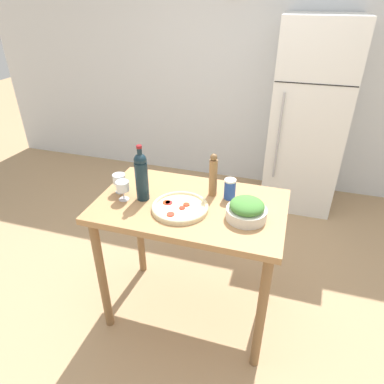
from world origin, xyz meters
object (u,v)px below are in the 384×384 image
Objects in this scene: wine_glass_near at (123,187)px; wine_glass_far at (119,180)px; wine_bottle at (141,175)px; homemade_pizza at (180,207)px; pepper_mill at (213,176)px; salt_canister at (230,189)px; refrigerator at (308,119)px; salad_bowl at (247,210)px.

wine_glass_near is 1.00× the size of wine_glass_far.
homemade_pizza is (0.25, -0.05, -0.14)m from wine_bottle.
wine_glass_far reaches higher than homemade_pizza.
wine_glass_near is at bearing -157.83° from wine_bottle.
wine_glass_far is 0.58m from pepper_mill.
wine_glass_far is (-0.06, 0.07, 0.00)m from wine_glass_near.
wine_bottle is at bearing -162.32° from salt_canister.
wine_glass_far is at bearing -168.99° from salt_canister.
refrigerator is at bearing 71.89° from pepper_mill.
salt_canister reaches higher than salad_bowl.
refrigerator is 1.77m from pepper_mill.
refrigerator is at bearing 58.51° from wine_glass_far.
wine_glass_far is 0.69m from salt_canister.
pepper_mill is 0.13m from salt_canister.
wine_bottle is 2.70× the size of salt_canister.
wine_glass_near is at bearing 179.22° from homemade_pizza.
wine_glass_near is (-0.11, -0.04, -0.07)m from wine_bottle.
wine_glass_near and wine_glass_far have the same top height.
wine_bottle reaches higher than homemade_pizza.
wine_glass_far is 0.95× the size of salt_canister.
homemade_pizza is (-0.69, -1.89, 0.01)m from refrigerator.
refrigerator is 5.59× the size of homemade_pizza.
wine_glass_near is 0.55m from pepper_mill.
refrigerator is 6.70× the size of pepper_mill.
refrigerator is 2.08m from wine_bottle.
wine_bottle reaches higher than salad_bowl.
refrigerator is at bearing 62.98° from wine_bottle.
wine_bottle is 2.84× the size of wine_glass_near.
refrigerator is 2.13m from wine_glass_far.
refrigerator is at bearing 75.41° from salt_canister.
pepper_mill is 0.83× the size of homemade_pizza.
wine_bottle is 0.30m from homemade_pizza.
refrigerator reaches higher than salad_bowl.
wine_glass_far is (-1.11, -1.82, 0.08)m from refrigerator.
homemade_pizza is at bearing -10.41° from wine_glass_far.
refrigerator is 14.33× the size of salt_canister.
wine_glass_far is at bearing 169.59° from homemade_pizza.
refrigerator reaches higher than wine_bottle.
pepper_mill reaches higher than homemade_pizza.
wine_bottle is at bearing 177.76° from salad_bowl.
wine_bottle is 1.05× the size of homemade_pizza.
wine_glass_near is 0.44× the size of pepper_mill.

